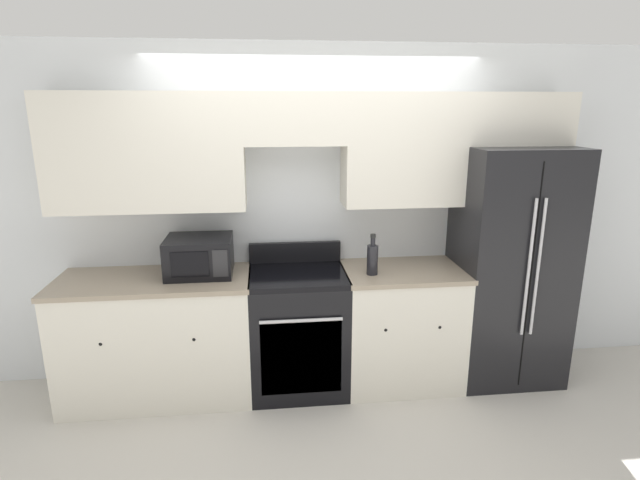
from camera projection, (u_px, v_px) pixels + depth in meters
name	position (u px, v px, depth m)	size (l,w,h in m)	color
ground_plane	(325.00, 406.00, 3.68)	(12.00, 12.00, 0.00)	beige
wall_back	(317.00, 188.00, 3.83)	(8.00, 0.39, 2.60)	silver
lower_cabinets_left	(158.00, 337.00, 3.72)	(1.40, 0.64, 0.94)	silver
lower_cabinets_right	(401.00, 325.00, 3.92)	(0.92, 0.64, 0.94)	silver
oven_range	(298.00, 330.00, 3.84)	(0.73, 0.65, 1.10)	black
refrigerator	(508.00, 265.00, 3.93)	(0.82, 0.72, 1.85)	black
microwave	(200.00, 256.00, 3.66)	(0.47, 0.40, 0.28)	black
bottle	(372.00, 259.00, 3.66)	(0.08, 0.08, 0.31)	black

